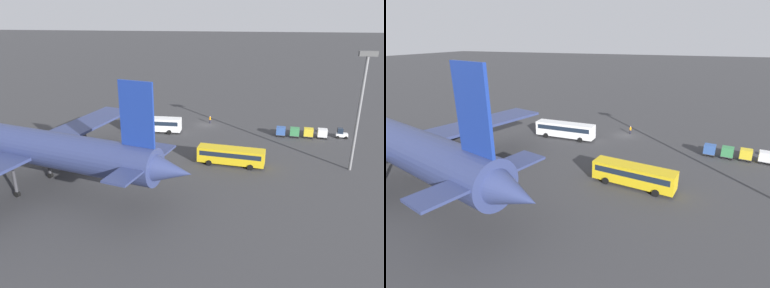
# 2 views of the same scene
# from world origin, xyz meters

# --- Properties ---
(ground_plane) EXTENTS (600.00, 600.00, 0.00)m
(ground_plane) POSITION_xyz_m (0.00, 0.00, 0.00)
(ground_plane) COLOR #38383A
(airplane) EXTENTS (56.32, 49.14, 18.20)m
(airplane) POSITION_xyz_m (26.17, 33.87, 6.84)
(airplane) COLOR navy
(airplane) RESTS_ON ground
(shuttle_bus_near) EXTENTS (12.59, 3.27, 3.26)m
(shuttle_bus_near) POSITION_xyz_m (11.44, 6.13, 1.95)
(shuttle_bus_near) COLOR white
(shuttle_bus_near) RESTS_ON ground
(shuttle_bus_far) EXTENTS (12.07, 4.60, 3.11)m
(shuttle_bus_far) POSITION_xyz_m (-5.96, 22.46, 1.87)
(shuttle_bus_far) COLOR gold
(shuttle_bus_far) RESTS_ON ground
(baggage_tug) EXTENTS (2.52, 1.83, 2.10)m
(baggage_tug) POSITION_xyz_m (-29.20, 5.75, 0.94)
(baggage_tug) COLOR white
(baggage_tug) RESTS_ON ground
(worker_person) EXTENTS (0.38, 0.38, 1.74)m
(worker_person) POSITION_xyz_m (-0.79, -1.49, 0.87)
(worker_person) COLOR #1E1E2D
(worker_person) RESTS_ON ground
(cargo_cart_white) EXTENTS (2.22, 1.96, 2.06)m
(cargo_cart_white) POSITION_xyz_m (-25.12, 6.56, 1.19)
(cargo_cart_white) COLOR #38383D
(cargo_cart_white) RESTS_ON ground
(cargo_cart_yellow) EXTENTS (2.22, 1.96, 2.06)m
(cargo_cart_yellow) POSITION_xyz_m (-22.26, 6.47, 1.19)
(cargo_cart_yellow) COLOR #38383D
(cargo_cart_yellow) RESTS_ON ground
(cargo_cart_green) EXTENTS (2.22, 1.96, 2.06)m
(cargo_cart_green) POSITION_xyz_m (-19.39, 6.39, 1.19)
(cargo_cart_green) COLOR #38383D
(cargo_cart_green) RESTS_ON ground
(cargo_cart_blue) EXTENTS (2.22, 1.96, 2.06)m
(cargo_cart_blue) POSITION_xyz_m (-16.52, 6.12, 1.19)
(cargo_cart_blue) COLOR #38383D
(cargo_cart_blue) RESTS_ON ground
(light_pole) EXTENTS (2.80, 0.70, 20.09)m
(light_pole) POSITION_xyz_m (-26.45, 22.42, 12.11)
(light_pole) COLOR slate
(light_pole) RESTS_ON ground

